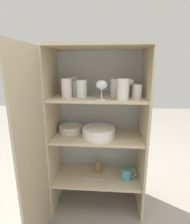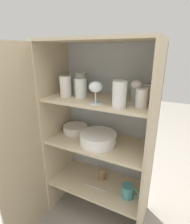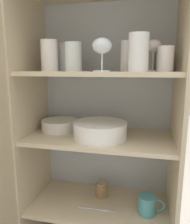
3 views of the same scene
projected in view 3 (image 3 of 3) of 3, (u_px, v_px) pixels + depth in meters
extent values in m
cube|color=#B2B7BC|center=(106.00, 124.00, 1.28)|extent=(0.75, 0.02, 1.33)
cube|color=#CCB793|center=(33.00, 129.00, 1.18)|extent=(0.02, 0.40, 1.33)
cube|color=#CCB793|center=(176.00, 138.00, 1.02)|extent=(0.02, 0.40, 1.33)
cube|color=beige|center=(99.00, 204.00, 1.18)|extent=(0.71, 0.36, 0.02)
cube|color=beige|center=(100.00, 138.00, 1.11)|extent=(0.71, 0.36, 0.02)
cube|color=beige|center=(100.00, 73.00, 1.04)|extent=(0.71, 0.36, 0.02)
cylinder|color=white|center=(66.00, 59.00, 1.10)|extent=(0.08, 0.08, 0.12)
cylinder|color=white|center=(163.00, 61.00, 1.07)|extent=(0.07, 0.07, 0.10)
cylinder|color=silver|center=(128.00, 56.00, 1.00)|extent=(0.07, 0.07, 0.14)
cylinder|color=white|center=(148.00, 61.00, 1.07)|extent=(0.07, 0.07, 0.10)
cylinder|color=silver|center=(49.00, 56.00, 1.03)|extent=(0.08, 0.08, 0.14)
cylinder|color=white|center=(73.00, 57.00, 1.02)|extent=(0.08, 0.08, 0.13)
cylinder|color=white|center=(138.00, 53.00, 0.87)|extent=(0.08, 0.08, 0.15)
cylinder|color=silver|center=(165.00, 59.00, 0.91)|extent=(0.07, 0.07, 0.10)
cylinder|color=white|center=(65.00, 57.00, 1.19)|extent=(0.08, 0.08, 0.15)
cylinder|color=silver|center=(153.00, 71.00, 0.99)|extent=(0.07, 0.07, 0.01)
cylinder|color=silver|center=(153.00, 61.00, 0.98)|extent=(0.01, 0.01, 0.08)
ellipsoid|color=silver|center=(154.00, 46.00, 0.97)|extent=(0.07, 0.07, 0.06)
cylinder|color=white|center=(102.00, 71.00, 0.91)|extent=(0.07, 0.07, 0.01)
cylinder|color=white|center=(102.00, 62.00, 0.91)|extent=(0.01, 0.01, 0.07)
ellipsoid|color=white|center=(102.00, 46.00, 0.89)|extent=(0.08, 0.08, 0.06)
cylinder|color=white|center=(100.00, 137.00, 1.07)|extent=(0.26, 0.26, 0.01)
cylinder|color=white|center=(100.00, 136.00, 1.07)|extent=(0.26, 0.26, 0.01)
cylinder|color=white|center=(100.00, 134.00, 1.07)|extent=(0.26, 0.26, 0.01)
cylinder|color=white|center=(100.00, 132.00, 1.06)|extent=(0.26, 0.26, 0.01)
cylinder|color=white|center=(100.00, 130.00, 1.06)|extent=(0.26, 0.26, 0.01)
cylinder|color=white|center=(100.00, 128.00, 1.06)|extent=(0.26, 0.26, 0.01)
cylinder|color=white|center=(100.00, 127.00, 1.06)|extent=(0.26, 0.26, 0.01)
cylinder|color=white|center=(100.00, 125.00, 1.06)|extent=(0.26, 0.26, 0.01)
cylinder|color=white|center=(100.00, 123.00, 1.06)|extent=(0.26, 0.26, 0.01)
cylinder|color=silver|center=(60.00, 125.00, 1.20)|extent=(0.19, 0.19, 0.06)
torus|color=silver|center=(59.00, 121.00, 1.20)|extent=(0.19, 0.19, 0.01)
cylinder|color=teal|center=(147.00, 205.00, 1.08)|extent=(0.09, 0.09, 0.10)
torus|color=teal|center=(158.00, 205.00, 1.07)|extent=(0.06, 0.01, 0.06)
cylinder|color=#99704C|center=(102.00, 190.00, 1.23)|extent=(0.07, 0.07, 0.07)
cylinder|color=tan|center=(102.00, 184.00, 1.23)|extent=(0.06, 0.06, 0.01)
cylinder|color=silver|center=(95.00, 209.00, 1.12)|extent=(0.18, 0.01, 0.01)
ellipsoid|color=silver|center=(112.00, 211.00, 1.10)|extent=(0.04, 0.02, 0.01)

